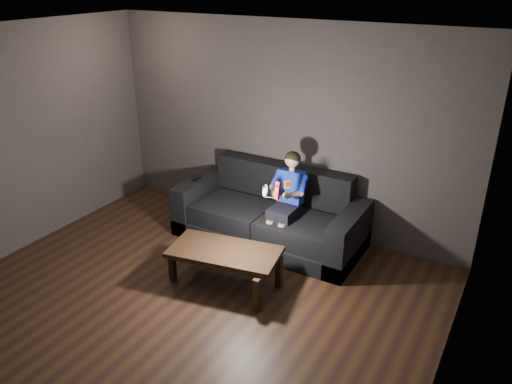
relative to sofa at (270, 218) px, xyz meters
The scene contains 10 objects.
floor 2.01m from the sofa, 93.14° to the right, with size 5.00×5.00×0.00m, color black.
back_wall 1.17m from the sofa, 101.92° to the left, with size 5.00×0.04×2.70m, color #3B3633.
right_wall 3.28m from the sofa, 39.69° to the right, with size 0.04×5.00×2.70m, color #3B3633.
ceiling 3.12m from the sofa, 93.14° to the right, with size 5.00×5.00×0.02m, color silver.
sofa is the anchor object (origin of this frame).
child 0.53m from the sofa, 14.60° to the right, with size 0.45×0.55×1.11m.
wii_remote_red 0.91m from the sofa, 54.47° to the right, with size 0.06×0.08×0.21m.
nunchuk_white 0.82m from the sofa, 68.37° to the right, with size 0.06×0.10×0.16m.
wii_remote_black 1.14m from the sofa, behind, with size 0.04×0.16×0.03m.
coffee_table 1.14m from the sofa, 87.43° to the right, with size 1.29×0.80×0.44m.
Camera 1 is at (2.80, -3.04, 3.23)m, focal length 35.00 mm.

